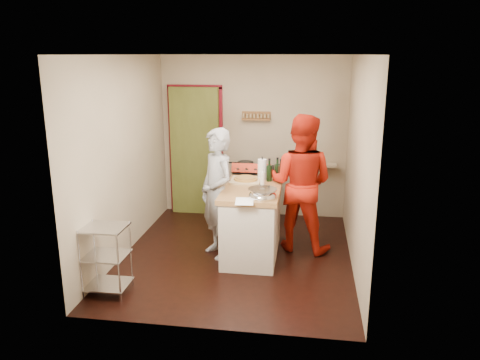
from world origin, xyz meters
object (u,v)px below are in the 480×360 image
stove (253,193)px  person_red (300,183)px  wire_shelving (106,256)px  island (252,220)px  person_stripe (217,194)px

stove → person_red: (0.76, -1.03, 0.48)m
person_red → wire_shelving: bearing=52.3°
island → person_stripe: person_stripe is taller
wire_shelving → person_red: size_ratio=0.43×
stove → person_red: 1.37m
person_red → island: bearing=43.9°
wire_shelving → island: island is taller
stove → island: island is taller
wire_shelving → person_stripe: (1.03, 1.19, 0.42)m
stove → wire_shelving: (-1.33, -2.62, -0.01)m
island → stove: bearing=96.3°
stove → island: bearing=-83.7°
person_red → person_stripe: bearing=35.7°
person_stripe → wire_shelving: bearing=-80.6°
wire_shelving → person_stripe: 1.63m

